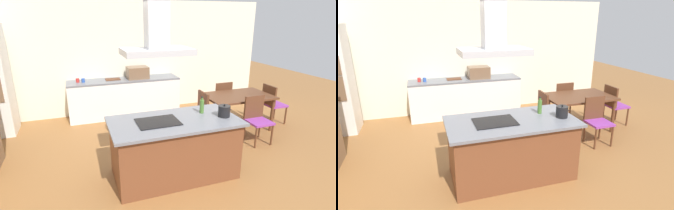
% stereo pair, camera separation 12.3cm
% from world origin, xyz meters
% --- Properties ---
extents(ground, '(16.00, 16.00, 0.00)m').
position_xyz_m(ground, '(0.00, 1.50, 0.00)').
color(ground, '#936033').
extents(wall_back, '(7.20, 0.10, 2.70)m').
position_xyz_m(wall_back, '(0.00, 3.25, 1.35)').
color(wall_back, silver).
rests_on(wall_back, ground).
extents(kitchen_island, '(1.89, 0.98, 0.90)m').
position_xyz_m(kitchen_island, '(0.00, 0.00, 0.45)').
color(kitchen_island, brown).
rests_on(kitchen_island, ground).
extents(cooktop, '(0.60, 0.44, 0.01)m').
position_xyz_m(cooktop, '(-0.25, 0.00, 0.91)').
color(cooktop, black).
rests_on(cooktop, kitchen_island).
extents(tea_kettle, '(0.23, 0.18, 0.19)m').
position_xyz_m(tea_kettle, '(0.75, -0.11, 0.98)').
color(tea_kettle, black).
rests_on(tea_kettle, kitchen_island).
extents(olive_oil_bottle, '(0.07, 0.07, 0.26)m').
position_xyz_m(olive_oil_bottle, '(0.50, 0.14, 1.01)').
color(olive_oil_bottle, '#47722D').
rests_on(olive_oil_bottle, kitchen_island).
extents(back_counter, '(2.62, 0.62, 0.90)m').
position_xyz_m(back_counter, '(-0.19, 2.88, 0.45)').
color(back_counter, white).
rests_on(back_counter, ground).
extents(countertop_microwave, '(0.50, 0.38, 0.28)m').
position_xyz_m(countertop_microwave, '(0.14, 2.88, 1.04)').
color(countertop_microwave, brown).
rests_on(countertop_microwave, back_counter).
extents(coffee_mug_red, '(0.08, 0.08, 0.09)m').
position_xyz_m(coffee_mug_red, '(-1.25, 2.92, 0.95)').
color(coffee_mug_red, red).
rests_on(coffee_mug_red, back_counter).
extents(coffee_mug_blue, '(0.08, 0.08, 0.09)m').
position_xyz_m(coffee_mug_blue, '(-1.13, 2.88, 0.95)').
color(coffee_mug_blue, '#2D56B2').
rests_on(coffee_mug_blue, back_counter).
extents(cutting_board, '(0.34, 0.24, 0.02)m').
position_xyz_m(cutting_board, '(-0.45, 2.93, 0.91)').
color(cutting_board, '#59331E').
rests_on(cutting_board, back_counter).
extents(dining_table, '(1.40, 0.90, 0.75)m').
position_xyz_m(dining_table, '(1.90, 1.25, 0.67)').
color(dining_table, '#59331E').
rests_on(dining_table, ground).
extents(chair_at_right_end, '(0.42, 0.42, 0.89)m').
position_xyz_m(chair_at_right_end, '(2.82, 1.25, 0.51)').
color(chair_at_right_end, purple).
rests_on(chair_at_right_end, ground).
extents(chair_at_left_end, '(0.42, 0.42, 0.89)m').
position_xyz_m(chair_at_left_end, '(0.99, 1.25, 0.51)').
color(chair_at_left_end, purple).
rests_on(chair_at_left_end, ground).
extents(chair_facing_back_wall, '(0.42, 0.42, 0.89)m').
position_xyz_m(chair_facing_back_wall, '(1.90, 1.91, 0.51)').
color(chair_facing_back_wall, purple).
rests_on(chair_facing_back_wall, ground).
extents(chair_facing_island, '(0.42, 0.42, 0.89)m').
position_xyz_m(chair_facing_island, '(1.90, 0.58, 0.51)').
color(chair_facing_island, purple).
rests_on(chair_facing_island, ground).
extents(range_hood, '(0.90, 0.55, 0.78)m').
position_xyz_m(range_hood, '(-0.25, 0.00, 2.10)').
color(range_hood, '#ADADB2').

